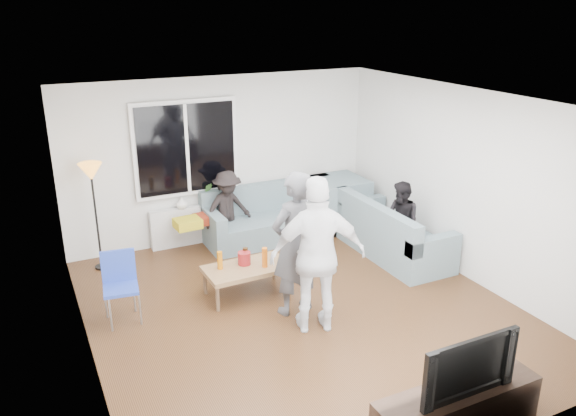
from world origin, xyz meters
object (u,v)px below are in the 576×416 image
floor_lamp (96,218)px  player_left (295,244)px  tv_console (457,410)px  side_chair (121,289)px  sofa_right_section (394,228)px  spectator_back (228,209)px  spectator_right (401,221)px  player_right (318,256)px  sofa_back_section (276,213)px  television (462,362)px  coffee_table (247,280)px

floor_lamp → player_left: bearing=-49.7°
tv_console → side_chair: bearing=125.6°
sofa_right_section → spectator_back: spectator_back is taller
spectator_back → spectator_right: bearing=-47.3°
player_right → sofa_back_section: bearing=-87.0°
sofa_back_section → tv_console: 4.80m
floor_lamp → spectator_back: 1.95m
side_chair → spectator_right: 4.07m
sofa_right_section → spectator_right: bearing=-180.0°
floor_lamp → player_right: size_ratio=0.84×
side_chair → television: 3.96m
coffee_table → player_right: 1.41m
player_left → tv_console: 2.65m
player_right → spectator_right: 2.38m
sofa_right_section → television: (-1.77, -3.40, 0.30)m
coffee_table → side_chair: (-1.60, 0.02, 0.23)m
sofa_back_section → sofa_right_section: bearing=-46.0°
tv_console → spectator_back: bearing=94.3°
television → sofa_back_section: bearing=84.6°
sofa_back_section → sofa_right_section: same height
sofa_right_section → side_chair: (-4.07, -0.18, 0.01)m
sofa_back_section → player_right: size_ratio=1.23×
sofa_right_section → player_right: size_ratio=1.07×
coffee_table → tv_console: 3.27m
player_left → spectator_right: 2.24m
spectator_back → floor_lamp: bearing=167.4°
side_chair → player_left: player_left is taller
coffee_table → side_chair: size_ratio=1.28×
player_right → spectator_right: player_right is taller
side_chair → tv_console: 3.96m
player_right → spectator_back: (-0.08, 2.74, -0.32)m
sofa_right_section → tv_console: 3.84m
coffee_table → sofa_right_section: bearing=4.8°
player_right → television: size_ratio=1.90×
player_left → spectator_right: size_ratio=1.52×
player_left → player_right: (0.05, -0.48, 0.03)m
side_chair → player_left: bearing=-11.2°
spectator_right → player_left: bearing=-73.1°
sofa_back_section → player_right: (-0.73, -2.71, 0.51)m
tv_console → sofa_right_section: bearing=62.4°
sofa_back_section → spectator_back: spectator_back is taller
spectator_right → spectator_back: bearing=-127.7°
side_chair → player_left: 2.13m
coffee_table → floor_lamp: floor_lamp is taller
coffee_table → television: television is taller
floor_lamp → spectator_right: floor_lamp is taller
sofa_back_section → player_right: 2.85m
side_chair → player_right: player_right is taller
player_left → television: 2.57m
sofa_right_section → floor_lamp: bearing=70.3°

